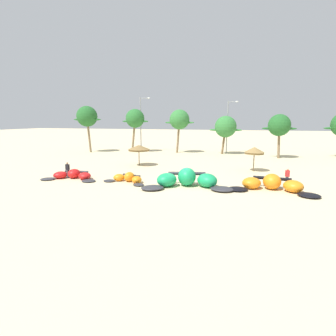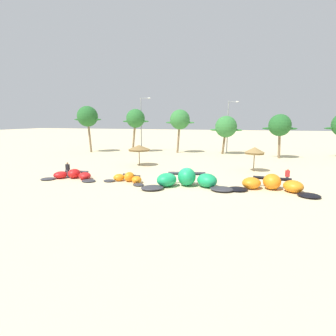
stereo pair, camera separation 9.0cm
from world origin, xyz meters
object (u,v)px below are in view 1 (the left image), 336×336
at_px(kite_far_left, 73,175).
at_px(person_by_umbrellas, 287,177).
at_px(kite_left, 128,178).
at_px(person_near_kites, 68,170).
at_px(palm_leftmost, 87,117).
at_px(lamppost_west, 141,122).
at_px(palm_left_of_gap, 179,120).
at_px(lamppost_west_center, 228,124).
at_px(kite_center, 272,184).
at_px(beach_umbrella_near_van, 139,148).
at_px(palm_left, 135,119).
at_px(palm_center_right, 279,126).
at_px(beach_umbrella_middle, 254,151).
at_px(palm_center_left, 226,127).
at_px(kite_left_of_center, 187,180).

xyz_separation_m(kite_far_left, person_by_umbrellas, (20.04, 2.63, 0.46)).
xyz_separation_m(kite_left, person_near_kites, (-6.47, -0.10, 0.47)).
relative_size(person_near_kites, palm_leftmost, 0.20).
bearing_deg(palm_leftmost, lamppost_west, 22.14).
distance_m(kite_far_left, palm_left_of_gap, 24.46).
bearing_deg(lamppost_west_center, kite_center, -78.37).
relative_size(kite_center, beach_umbrella_near_van, 2.65).
bearing_deg(person_by_umbrellas, lamppost_west_center, 105.93).
bearing_deg(palm_left, person_near_kites, -85.00).
xyz_separation_m(beach_umbrella_near_van, palm_leftmost, (-14.16, 10.85, 4.04)).
height_order(palm_center_right, lamppost_west, lamppost_west).
height_order(beach_umbrella_middle, lamppost_west_center, lamppost_west_center).
relative_size(kite_far_left, palm_center_left, 0.93).
relative_size(palm_left, palm_center_right, 1.16).
height_order(lamppost_west, lamppost_west_center, lamppost_west).
distance_m(palm_left, palm_center_left, 15.90).
xyz_separation_m(kite_left_of_center, beach_umbrella_near_van, (-8.09, 8.99, 1.65)).
height_order(kite_far_left, beach_umbrella_near_van, beach_umbrella_near_van).
distance_m(kite_center, beach_umbrella_near_van, 17.32).
xyz_separation_m(beach_umbrella_middle, person_near_kites, (-18.04, -8.89, -1.54)).
height_order(person_near_kites, palm_center_left, palm_center_left).
relative_size(kite_center, palm_center_right, 1.11).
relative_size(kite_center, palm_center_left, 1.14).
xyz_separation_m(kite_left_of_center, kite_center, (7.05, 0.77, -0.11)).
bearing_deg(palm_center_right, kite_left_of_center, -115.00).
relative_size(palm_left, palm_left_of_gap, 1.02).
relative_size(kite_center, palm_leftmost, 0.90).
xyz_separation_m(beach_umbrella_middle, palm_left_of_gap, (-12.07, 14.25, 3.38)).
bearing_deg(person_near_kites, palm_left, 95.00).
xyz_separation_m(palm_leftmost, palm_center_right, (31.97, 0.99, -1.38)).
height_order(person_by_umbrellas, palm_center_right, palm_center_right).
height_order(kite_center, beach_umbrella_near_van, beach_umbrella_near_van).
distance_m(beach_umbrella_near_van, palm_left_of_gap, 14.80).
xyz_separation_m(kite_left, beach_umbrella_near_van, (-2.38, 8.79, 1.91)).
relative_size(kite_far_left, palm_left_of_gap, 0.79).
distance_m(beach_umbrella_near_van, palm_leftmost, 18.30).
relative_size(person_near_kites, person_by_umbrellas, 1.00).
xyz_separation_m(beach_umbrella_near_van, person_by_umbrellas, (16.56, -6.36, -1.44)).
bearing_deg(lamppost_west_center, kite_left_of_center, -94.50).
relative_size(kite_left, lamppost_west_center, 0.51).
bearing_deg(palm_leftmost, kite_far_left, -61.72).
bearing_deg(palm_center_right, palm_left_of_gap, 171.40).
bearing_deg(kite_center, palm_center_left, 103.22).
distance_m(palm_left, palm_left_of_gap, 7.98).
bearing_deg(beach_umbrella_middle, kite_center, -81.86).
bearing_deg(lamppost_west, palm_left, -123.58).
relative_size(kite_far_left, beach_umbrella_near_van, 2.15).
height_order(palm_leftmost, palm_left, palm_leftmost).
bearing_deg(person_near_kites, kite_left, 0.88).
xyz_separation_m(kite_far_left, palm_left, (-2.54, 22.32, 5.58)).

